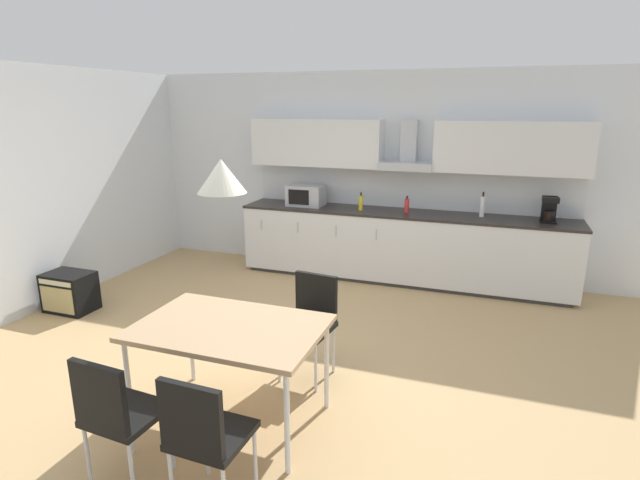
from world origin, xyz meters
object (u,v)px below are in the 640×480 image
(bottle_white, at_px, (482,206))
(pendant_lamp, at_px, (221,176))
(bottle_yellow, at_px, (361,203))
(chair_near_right, at_px, (203,431))
(chair_far_right, at_px, (311,315))
(guitar_amp, at_px, (70,292))
(bottle_red, at_px, (407,205))
(chair_near_left, at_px, (115,409))
(dining_table, at_px, (230,332))
(microwave, at_px, (306,195))
(coffee_maker, at_px, (549,209))

(bottle_white, bearing_deg, pendant_lamp, -113.84)
(bottle_yellow, bearing_deg, pendant_lamp, -90.65)
(chair_near_right, height_order, chair_far_right, same)
(guitar_amp, bearing_deg, bottle_red, 33.89)
(bottle_white, height_order, chair_near_left, bottle_white)
(bottle_white, height_order, chair_near_right, bottle_white)
(chair_near_right, xyz_separation_m, guitar_amp, (-3.01, 2.00, -0.31))
(bottle_white, xyz_separation_m, dining_table, (-1.54, -3.48, -0.35))
(chair_near_right, bearing_deg, bottle_red, 85.49)
(dining_table, relative_size, chair_near_right, 1.50)
(microwave, xyz_separation_m, dining_table, (0.74, -3.42, -0.35))
(microwave, relative_size, dining_table, 0.37)
(dining_table, xyz_separation_m, chair_near_left, (-0.30, -0.82, -0.17))
(bottle_yellow, bearing_deg, bottle_red, 5.63)
(dining_table, distance_m, chair_far_right, 0.89)
(chair_far_right, bearing_deg, dining_table, -110.37)
(microwave, distance_m, chair_near_left, 4.30)
(bottle_yellow, distance_m, dining_table, 3.39)
(coffee_maker, height_order, chair_far_right, coffee_maker)
(coffee_maker, xyz_separation_m, guitar_amp, (-5.00, -2.27, -0.85))
(chair_near_left, bearing_deg, bottle_yellow, 85.39)
(guitar_amp, relative_size, pendant_lamp, 1.62)
(chair_far_right, height_order, chair_near_left, same)
(bottle_yellow, xyz_separation_m, chair_near_right, (0.25, -4.19, -0.48))
(coffee_maker, bearing_deg, bottle_yellow, -177.98)
(bottle_white, bearing_deg, guitar_amp, -151.64)
(bottle_white, height_order, guitar_amp, bottle_white)
(bottle_white, bearing_deg, bottle_yellow, -175.83)
(bottle_red, height_order, pendant_lamp, pendant_lamp)
(coffee_maker, relative_size, bottle_yellow, 1.30)
(chair_near_left, distance_m, guitar_amp, 3.15)
(bottle_yellow, bearing_deg, dining_table, -90.65)
(bottle_red, bearing_deg, chair_far_right, -97.05)
(bottle_white, xyz_separation_m, chair_near_left, (-1.84, -4.30, -0.52))
(chair_near_left, xyz_separation_m, guitar_amp, (-2.42, 2.00, -0.31))
(coffee_maker, xyz_separation_m, chair_far_right, (-1.98, -2.63, -0.53))
(pendant_lamp, bearing_deg, bottle_yellow, 89.35)
(bottle_red, bearing_deg, bottle_white, 3.22)
(bottle_red, distance_m, chair_near_left, 4.37)
(microwave, distance_m, bottle_white, 2.28)
(microwave, xyz_separation_m, bottle_white, (2.28, 0.06, -0.01))
(coffee_maker, bearing_deg, bottle_white, 177.68)
(guitar_amp, bearing_deg, bottle_white, 28.36)
(bottle_white, bearing_deg, dining_table, -113.84)
(dining_table, bearing_deg, bottle_red, 79.65)
(dining_table, bearing_deg, coffee_maker, 56.53)
(bottle_yellow, distance_m, chair_far_right, 2.61)
(coffee_maker, xyz_separation_m, pendant_lamp, (-2.28, -3.45, 0.73))
(coffee_maker, bearing_deg, bottle_red, -179.27)
(microwave, height_order, chair_far_right, microwave)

